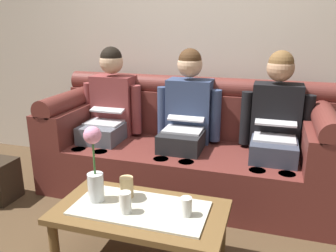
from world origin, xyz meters
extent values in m
cube|color=beige|center=(0.00, 1.70, 1.45)|extent=(6.00, 0.12, 2.90)
cube|color=maroon|center=(0.00, 1.10, 0.21)|extent=(2.40, 0.88, 0.42)
cube|color=maroon|center=(0.00, 1.43, 0.62)|extent=(2.40, 0.22, 0.40)
cylinder|color=maroon|center=(0.00, 1.43, 0.87)|extent=(2.40, 0.18, 0.18)
cube|color=maroon|center=(-1.06, 1.10, 0.56)|extent=(0.28, 0.88, 0.28)
cylinder|color=maroon|center=(-1.06, 1.10, 0.74)|extent=(0.18, 0.88, 0.18)
cube|color=maroon|center=(1.06, 1.10, 0.56)|extent=(0.28, 0.88, 0.28)
cylinder|color=maroon|center=(1.06, 1.10, 0.74)|extent=(0.18, 0.88, 0.18)
cube|color=#595B66|center=(-0.72, 1.04, 0.49)|extent=(0.34, 0.40, 0.15)
cylinder|color=#595B66|center=(-0.82, 0.78, 0.21)|extent=(0.12, 0.12, 0.42)
cylinder|color=#595B66|center=(-0.62, 0.78, 0.21)|extent=(0.12, 0.12, 0.42)
cube|color=brown|center=(-0.72, 1.28, 0.69)|extent=(0.38, 0.22, 0.54)
cylinder|color=brown|center=(-0.96, 1.24, 0.67)|extent=(0.09, 0.09, 0.44)
cylinder|color=brown|center=(-0.49, 1.24, 0.67)|extent=(0.09, 0.09, 0.44)
sphere|color=tan|center=(-0.72, 1.26, 1.08)|extent=(0.21, 0.21, 0.21)
sphere|color=black|center=(-0.72, 1.26, 1.12)|extent=(0.19, 0.19, 0.19)
cube|color=silver|center=(-0.72, 1.06, 0.58)|extent=(0.31, 0.22, 0.02)
cube|color=silver|center=(-0.72, 1.19, 0.69)|extent=(0.31, 0.21, 0.06)
cube|color=black|center=(-0.72, 1.18, 0.69)|extent=(0.27, 0.18, 0.05)
cube|color=#232326|center=(0.00, 1.04, 0.49)|extent=(0.34, 0.40, 0.15)
cylinder|color=#232326|center=(-0.10, 0.78, 0.21)|extent=(0.12, 0.12, 0.42)
cylinder|color=#232326|center=(0.10, 0.78, 0.21)|extent=(0.12, 0.12, 0.42)
cube|color=navy|center=(0.00, 1.28, 0.69)|extent=(0.38, 0.22, 0.54)
cylinder|color=navy|center=(-0.23, 1.24, 0.67)|extent=(0.09, 0.09, 0.44)
cylinder|color=navy|center=(0.23, 1.24, 0.67)|extent=(0.09, 0.09, 0.44)
sphere|color=tan|center=(0.00, 1.26, 1.08)|extent=(0.21, 0.21, 0.21)
sphere|color=#472D19|center=(0.00, 1.26, 1.12)|extent=(0.19, 0.19, 0.19)
cube|color=silver|center=(0.00, 1.06, 0.58)|extent=(0.31, 0.22, 0.02)
cube|color=silver|center=(0.00, 1.21, 0.68)|extent=(0.31, 0.20, 0.10)
cube|color=black|center=(0.00, 1.20, 0.68)|extent=(0.27, 0.17, 0.08)
cube|color=#383D4C|center=(0.72, 1.04, 0.49)|extent=(0.34, 0.40, 0.15)
cylinder|color=#383D4C|center=(0.62, 0.78, 0.21)|extent=(0.12, 0.12, 0.42)
cylinder|color=#383D4C|center=(0.82, 0.78, 0.21)|extent=(0.12, 0.12, 0.42)
cube|color=black|center=(0.72, 1.28, 0.69)|extent=(0.38, 0.22, 0.54)
cylinder|color=black|center=(0.49, 1.24, 0.67)|extent=(0.09, 0.09, 0.44)
cylinder|color=black|center=(0.96, 1.24, 0.67)|extent=(0.09, 0.09, 0.44)
sphere|color=tan|center=(0.72, 1.26, 1.08)|extent=(0.21, 0.21, 0.21)
sphere|color=brown|center=(0.72, 1.26, 1.12)|extent=(0.19, 0.19, 0.19)
cube|color=silver|center=(0.72, 1.06, 0.58)|extent=(0.31, 0.22, 0.02)
cube|color=silver|center=(0.72, 1.19, 0.69)|extent=(0.31, 0.21, 0.05)
cube|color=black|center=(0.72, 1.18, 0.69)|extent=(0.27, 0.18, 0.04)
cube|color=brown|center=(0.00, 0.10, 0.37)|extent=(1.00, 0.54, 0.04)
cube|color=beige|center=(0.00, 0.10, 0.39)|extent=(0.78, 0.38, 0.01)
cylinder|color=brown|center=(-0.45, -0.12, 0.18)|extent=(0.06, 0.06, 0.35)
cylinder|color=brown|center=(-0.45, 0.31, 0.18)|extent=(0.06, 0.06, 0.35)
cylinder|color=brown|center=(0.45, 0.31, 0.18)|extent=(0.06, 0.06, 0.35)
cylinder|color=silver|center=(-0.28, 0.10, 0.48)|extent=(0.09, 0.09, 0.17)
cylinder|color=#3D7538|center=(-0.28, 0.10, 0.67)|extent=(0.01, 0.01, 0.20)
sphere|color=pink|center=(-0.28, 0.10, 0.81)|extent=(0.10, 0.10, 0.10)
cylinder|color=#DBB77A|center=(-0.12, 0.19, 0.46)|extent=(0.08, 0.08, 0.13)
cylinder|color=white|center=(0.27, 0.09, 0.45)|extent=(0.06, 0.06, 0.11)
cylinder|color=white|center=(-0.06, 0.02, 0.46)|extent=(0.07, 0.07, 0.12)
camera|label=1|loc=(0.67, -1.53, 1.42)|focal=36.50mm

